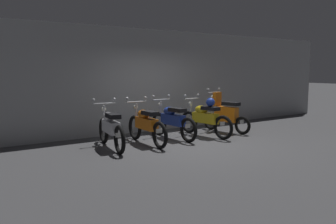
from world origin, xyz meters
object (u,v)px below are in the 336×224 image
motorbike_slot_0 (111,128)px  motorbike_slot_1 (146,124)px  motorbike_slot_2 (172,120)px  motorbike_slot_4 (225,114)px  motorbike_slot_3 (205,117)px

motorbike_slot_0 → motorbike_slot_1: 0.94m
motorbike_slot_2 → motorbike_slot_1: bearing=-167.8°
motorbike_slot_2 → motorbike_slot_4: 1.88m
motorbike_slot_2 → motorbike_slot_3: size_ratio=1.00×
motorbike_slot_1 → motorbike_slot_3: same height
motorbike_slot_0 → motorbike_slot_3: bearing=-1.5°
motorbike_slot_0 → motorbike_slot_4: motorbike_slot_4 is taller
motorbike_slot_3 → motorbike_slot_4: motorbike_slot_4 is taller
motorbike_slot_0 → motorbike_slot_3: size_ratio=1.00×
motorbike_slot_1 → motorbike_slot_4: (2.82, 0.16, 0.04)m
motorbike_slot_2 → motorbike_slot_4: size_ratio=1.17×
motorbike_slot_3 → motorbike_slot_0: bearing=178.5°
motorbike_slot_3 → motorbike_slot_2: bearing=165.9°
motorbike_slot_3 → motorbike_slot_4: size_ratio=1.17×
motorbike_slot_2 → motorbike_slot_3: 0.97m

